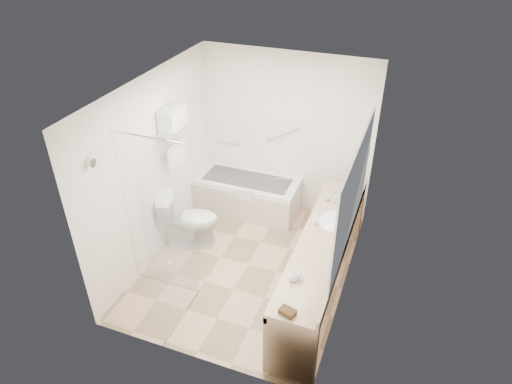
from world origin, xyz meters
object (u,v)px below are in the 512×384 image
(bathtub, at_px, (247,194))
(vanity_counter, at_px, (323,252))
(amenity_basket, at_px, (288,312))
(water_bottle_left, at_px, (335,205))
(toilet, at_px, (189,220))

(bathtub, relative_size, vanity_counter, 0.59)
(bathtub, xyz_separation_m, vanity_counter, (1.52, -1.39, 0.36))
(amenity_basket, bearing_deg, water_bottle_left, 88.27)
(amenity_basket, bearing_deg, toilet, 141.06)
(vanity_counter, height_order, toilet, vanity_counter)
(vanity_counter, xyz_separation_m, toilet, (-1.97, 0.30, -0.24))
(bathtub, bearing_deg, toilet, -112.41)
(amenity_basket, xyz_separation_m, water_bottle_left, (0.06, 1.86, 0.06))
(toilet, xyz_separation_m, amenity_basket, (1.91, -1.55, 0.47))
(toilet, xyz_separation_m, water_bottle_left, (1.97, 0.31, 0.53))
(vanity_counter, height_order, water_bottle_left, water_bottle_left)
(bathtub, height_order, toilet, toilet)
(vanity_counter, relative_size, toilet, 3.30)
(bathtub, height_order, vanity_counter, vanity_counter)
(bathtub, distance_m, water_bottle_left, 1.83)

